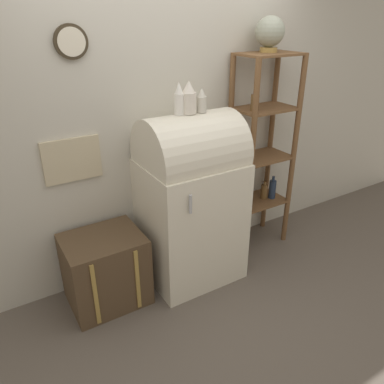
# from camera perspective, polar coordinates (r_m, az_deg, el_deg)

# --- Properties ---
(ground_plane) EXTENTS (12.00, 12.00, 0.00)m
(ground_plane) POSITION_cam_1_polar(r_m,az_deg,el_deg) (3.36, 1.85, -13.90)
(ground_plane) COLOR #60564C
(wall_back) EXTENTS (7.00, 0.09, 2.70)m
(wall_back) POSITION_cam_1_polar(r_m,az_deg,el_deg) (3.18, -3.62, 11.27)
(wall_back) COLOR beige
(wall_back) RESTS_ON ground_plane
(refrigerator) EXTENTS (0.78, 0.69, 1.46)m
(refrigerator) POSITION_cam_1_polar(r_m,az_deg,el_deg) (3.11, -0.18, -0.91)
(refrigerator) COLOR silver
(refrigerator) RESTS_ON ground_plane
(suitcase_trunk) EXTENTS (0.60, 0.51, 0.59)m
(suitcase_trunk) POSITION_cam_1_polar(r_m,az_deg,el_deg) (3.11, -13.03, -11.43)
(suitcase_trunk) COLOR brown
(suitcase_trunk) RESTS_ON ground_plane
(shelf_unit) EXTENTS (0.56, 0.38, 1.84)m
(shelf_unit) POSITION_cam_1_polar(r_m,az_deg,el_deg) (3.57, 10.57, 6.49)
(shelf_unit) COLOR brown
(shelf_unit) RESTS_ON ground_plane
(globe) EXTENTS (0.24, 0.24, 0.28)m
(globe) POSITION_cam_1_polar(r_m,az_deg,el_deg) (3.43, 11.78, 22.71)
(globe) COLOR #AD8942
(globe) RESTS_ON shelf_unit
(vase_left) EXTENTS (0.07, 0.07, 0.24)m
(vase_left) POSITION_cam_1_polar(r_m,az_deg,el_deg) (2.80, -1.99, 13.88)
(vase_left) COLOR white
(vase_left) RESTS_ON refrigerator
(vase_center) EXTENTS (0.11, 0.11, 0.24)m
(vase_center) POSITION_cam_1_polar(r_m,az_deg,el_deg) (2.84, -0.50, 14.06)
(vase_center) COLOR silver
(vase_center) RESTS_ON refrigerator
(vase_right) EXTENTS (0.07, 0.07, 0.18)m
(vase_right) POSITION_cam_1_polar(r_m,az_deg,el_deg) (2.88, 1.48, 13.67)
(vase_right) COLOR beige
(vase_right) RESTS_ON refrigerator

